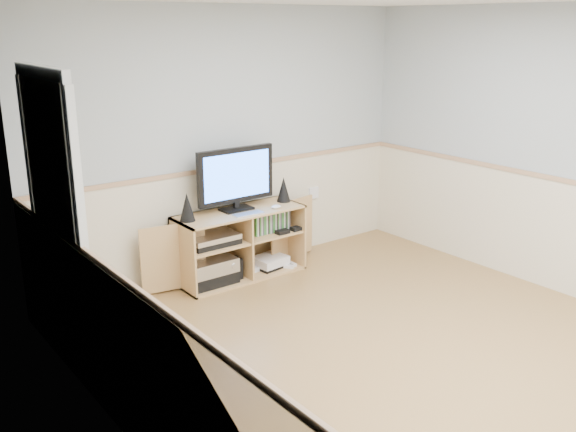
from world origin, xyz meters
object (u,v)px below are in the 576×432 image
at_px(monitor, 236,177).
at_px(game_consoles, 268,262).
at_px(keyboard, 248,214).
at_px(media_cabinet, 237,242).

height_order(monitor, game_consoles, monitor).
distance_m(monitor, game_consoles, 0.96).
height_order(keyboard, game_consoles, keyboard).
bearing_deg(game_consoles, keyboard, -158.00).
bearing_deg(monitor, media_cabinet, 90.00).
xyz_separation_m(media_cabinet, monitor, (0.00, -0.01, 0.64)).
relative_size(media_cabinet, keyboard, 6.73).
bearing_deg(monitor, keyboard, -89.00).
relative_size(media_cabinet, game_consoles, 4.23).
height_order(media_cabinet, monitor, monitor).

